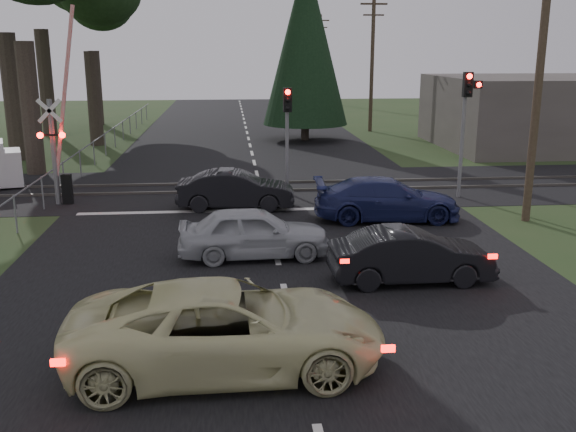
{
  "coord_description": "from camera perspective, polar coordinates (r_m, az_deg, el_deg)",
  "views": [
    {
      "loc": [
        -1.22,
        -13.7,
        5.49
      ],
      "look_at": [
        0.26,
        2.34,
        1.3
      ],
      "focal_mm": 40.0,
      "sensor_mm": 36.0,
      "label": 1
    }
  ],
  "objects": [
    {
      "name": "utility_pole_near",
      "position": [
        21.98,
        21.44,
        11.61
      ],
      "size": [
        1.8,
        0.26,
        9.0
      ],
      "color": "#4C3D2D",
      "rests_on": "ground"
    },
    {
      "name": "rail_far",
      "position": [
        27.08,
        -2.58,
        2.98
      ],
      "size": [
        120.0,
        0.12,
        0.1
      ],
      "primitive_type": "cube",
      "color": "#59544C",
      "rests_on": "ground"
    },
    {
      "name": "stop_line",
      "position": [
        22.61,
        -2.01,
        0.55
      ],
      "size": [
        13.0,
        0.35,
        0.0
      ],
      "primitive_type": "cube",
      "color": "silver",
      "rests_on": "ground"
    },
    {
      "name": "ground",
      "position": [
        14.81,
        -0.17,
        -7.18
      ],
      "size": [
        120.0,
        120.0,
        0.0
      ],
      "primitive_type": "plane",
      "color": "#283E1C",
      "rests_on": "ground"
    },
    {
      "name": "cream_coupe",
      "position": [
        11.44,
        -5.44,
        -9.87
      ],
      "size": [
        5.6,
        2.69,
        1.54
      ],
      "primitive_type": "imported",
      "rotation": [
        0.0,
        0.0,
        1.6
      ],
      "color": "beige",
      "rests_on": "ground"
    },
    {
      "name": "traffic_signal_center",
      "position": [
        24.63,
        -0.06,
        8.33
      ],
      "size": [
        0.32,
        0.48,
        4.1
      ],
      "color": "slate",
      "rests_on": "ground"
    },
    {
      "name": "rail_corridor",
      "position": [
        26.31,
        -2.49,
        2.54
      ],
      "size": [
        120.0,
        8.0,
        0.01
      ],
      "primitive_type": "cube",
      "color": "black",
      "rests_on": "ground"
    },
    {
      "name": "rail_near",
      "position": [
        25.52,
        -2.4,
        2.26
      ],
      "size": [
        120.0,
        0.12,
        0.1
      ],
      "primitive_type": "cube",
      "color": "#59544C",
      "rests_on": "ground"
    },
    {
      "name": "dark_car_far",
      "position": [
        22.76,
        -4.65,
        2.33
      ],
      "size": [
        4.21,
        1.74,
        1.36
      ],
      "primitive_type": "imported",
      "rotation": [
        0.0,
        0.0,
        1.5
      ],
      "color": "black",
      "rests_on": "ground"
    },
    {
      "name": "building_right",
      "position": [
        40.69,
        23.22,
        8.51
      ],
      "size": [
        14.0,
        10.0,
        4.0
      ],
      "primitive_type": "cube",
      "color": "#59514C",
      "rests_on": "ground"
    },
    {
      "name": "silver_car",
      "position": [
        17.36,
        -3.06,
        -1.48
      ],
      "size": [
        4.12,
        1.76,
        1.39
      ],
      "primitive_type": "imported",
      "rotation": [
        0.0,
        0.0,
        1.6
      ],
      "color": "#AAAEB3",
      "rests_on": "ground"
    },
    {
      "name": "road",
      "position": [
        24.36,
        -2.26,
        1.56
      ],
      "size": [
        14.0,
        100.0,
        0.01
      ],
      "primitive_type": "cube",
      "color": "black",
      "rests_on": "ground"
    },
    {
      "name": "blue_sedan",
      "position": [
        21.43,
        8.77,
        1.48
      ],
      "size": [
        4.9,
        2.22,
        1.39
      ],
      "primitive_type": "imported",
      "rotation": [
        0.0,
        0.0,
        1.51
      ],
      "color": "navy",
      "rests_on": "ground"
    },
    {
      "name": "traffic_signal_right",
      "position": [
        24.87,
        15.6,
        9.04
      ],
      "size": [
        0.68,
        0.48,
        4.7
      ],
      "color": "slate",
      "rests_on": "ground"
    },
    {
      "name": "conifer_tree",
      "position": [
        39.98,
        1.58,
        15.3
      ],
      "size": [
        5.2,
        5.2,
        11.0
      ],
      "color": "#473D33",
      "rests_on": "ground"
    },
    {
      "name": "dark_hatchback",
      "position": [
        15.81,
        10.88,
        -3.53
      ],
      "size": [
        3.96,
        1.44,
        1.3
      ],
      "primitive_type": "imported",
      "rotation": [
        0.0,
        0.0,
        1.59
      ],
      "color": "black",
      "rests_on": "ground"
    },
    {
      "name": "crossing_signal",
      "position": [
        24.5,
        -19.61,
        5.69
      ],
      "size": [
        1.62,
        0.38,
        6.96
      ],
      "color": "slate",
      "rests_on": "ground"
    },
    {
      "name": "fence_left",
      "position": [
        37.2,
        -15.46,
        5.58
      ],
      "size": [
        0.1,
        36.0,
        1.2
      ],
      "primitive_type": null,
      "color": "slate",
      "rests_on": "ground"
    },
    {
      "name": "utility_pole_far",
      "position": [
        69.39,
        2.88,
        13.94
      ],
      "size": [
        1.8,
        0.26,
        9.0
      ],
      "color": "#4C3D2D",
      "rests_on": "ground"
    },
    {
      "name": "utility_pole_mid",
      "position": [
        44.78,
        7.49,
        13.49
      ],
      "size": [
        1.8,
        0.26,
        9.0
      ],
      "color": "#4C3D2D",
      "rests_on": "ground"
    }
  ]
}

